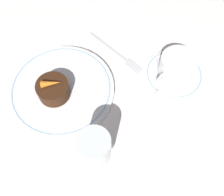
% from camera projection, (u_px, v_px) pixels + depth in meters
% --- Properties ---
extents(ground_plane, '(3.00, 3.00, 0.00)m').
position_uv_depth(ground_plane, '(77.00, 95.00, 0.64)').
color(ground_plane, white).
extents(dinner_plate, '(0.26, 0.26, 0.01)m').
position_uv_depth(dinner_plate, '(62.00, 89.00, 0.64)').
color(dinner_plate, white).
rests_on(dinner_plate, ground_plane).
extents(saucer, '(0.15, 0.15, 0.01)m').
position_uv_depth(saucer, '(174.00, 74.00, 0.66)').
color(saucer, white).
rests_on(saucer, ground_plane).
extents(coffee_cup, '(0.12, 0.09, 0.06)m').
position_uv_depth(coffee_cup, '(177.00, 66.00, 0.64)').
color(coffee_cup, white).
rests_on(coffee_cup, saucer).
extents(spoon, '(0.08, 0.09, 0.00)m').
position_uv_depth(spoon, '(158.00, 82.00, 0.65)').
color(spoon, silver).
rests_on(spoon, saucer).
extents(wine_glass, '(0.07, 0.07, 0.11)m').
position_uv_depth(wine_glass, '(95.00, 148.00, 0.51)').
color(wine_glass, silver).
rests_on(wine_glass, ground_plane).
extents(fork, '(0.04, 0.19, 0.01)m').
position_uv_depth(fork, '(121.00, 56.00, 0.70)').
color(fork, silver).
rests_on(fork, ground_plane).
extents(dessert_cake, '(0.08, 0.08, 0.04)m').
position_uv_depth(dessert_cake, '(53.00, 89.00, 0.61)').
color(dessert_cake, '#381E0F').
rests_on(dessert_cake, dinner_plate).
extents(carrot_garnish, '(0.05, 0.04, 0.02)m').
position_uv_depth(carrot_garnish, '(51.00, 83.00, 0.59)').
color(carrot_garnish, orange).
rests_on(carrot_garnish, dessert_cake).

